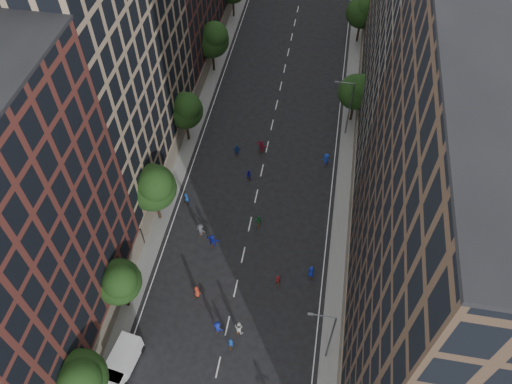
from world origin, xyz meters
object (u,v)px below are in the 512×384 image
(skater_1, at_px, (231,343))
(streetlamp_far, at_px, (349,106))
(cargo_van, at_px, (123,360))
(streetlamp_near, at_px, (329,335))

(skater_1, bearing_deg, streetlamp_far, -112.33)
(streetlamp_far, xyz_separation_m, skater_1, (-9.53, -33.65, -4.33))
(cargo_van, distance_m, skater_1, 10.80)
(streetlamp_near, xyz_separation_m, skater_1, (-9.53, -0.65, -4.33))
(streetlamp_far, height_order, cargo_van, streetlamp_far)
(streetlamp_far, bearing_deg, streetlamp_near, -90.00)
(streetlamp_far, xyz_separation_m, cargo_van, (-19.65, -37.36, -3.82))
(streetlamp_far, bearing_deg, cargo_van, -117.75)
(streetlamp_near, xyz_separation_m, cargo_van, (-19.65, -4.36, -3.82))
(streetlamp_near, bearing_deg, skater_1, -176.10)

